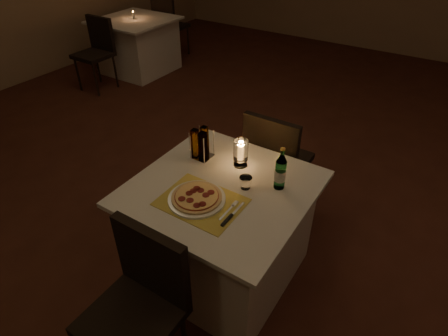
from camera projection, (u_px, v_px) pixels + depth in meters
The scene contains 17 objects.
floor at pixel (229, 234), 2.90m from camera, with size 8.00×10.00×0.02m, color #4C2218.
main_table at pixel (222, 231), 2.39m from camera, with size 1.00×1.00×0.74m.
chair_near at pixel (141, 295), 1.80m from camera, with size 0.42×0.42×0.90m.
chair_far at pixel (275, 156), 2.77m from camera, with size 0.42×0.42×0.90m.
placemat at pixel (201, 202), 2.06m from camera, with size 0.45×0.34×0.00m, color gold.
plate at pixel (197, 199), 2.07m from camera, with size 0.32×0.32×0.01m, color white.
pizza at pixel (197, 197), 2.06m from camera, with size 0.28×0.28×0.02m.
fork at pixel (230, 209), 2.01m from camera, with size 0.02×0.18×0.00m.
knife at pixel (229, 218), 1.95m from camera, with size 0.02×0.22×0.01m.
tumbler at pixel (246, 183), 2.14m from camera, with size 0.07×0.07×0.07m, color white, non-canonical shape.
water_bottle at pixel (280, 172), 2.11m from camera, with size 0.06×0.06×0.27m.
hurricane_candle at pixel (241, 151), 2.29m from camera, with size 0.09×0.09×0.18m.
cruet_caddy at pixel (201, 145), 2.36m from camera, with size 0.12×0.12×0.21m.
neighbor_table_left at pixel (137, 45), 5.42m from camera, with size 1.00×1.00×0.74m.
neighbor_chair_la at pixel (97, 46), 4.83m from camera, with size 0.42×0.42×0.90m.
neighbor_chair_lb at pixel (168, 22), 5.80m from camera, with size 0.42×0.42×0.90m.
neighbor_candle_left at pixel (133, 15), 5.17m from camera, with size 0.03×0.03×0.11m.
Camera 1 is at (1.08, -1.75, 2.10)m, focal length 30.00 mm.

